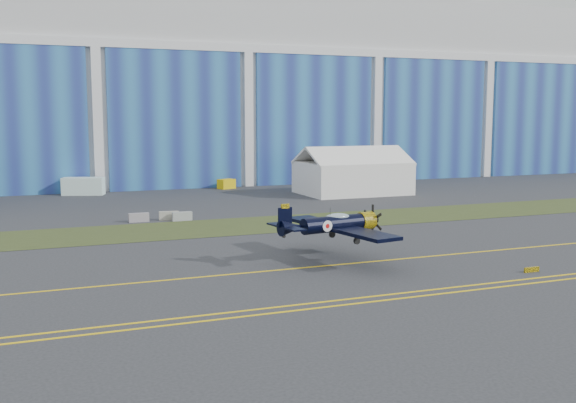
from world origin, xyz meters
name	(u,v)px	position (x,y,z in m)	size (l,w,h in m)	color
ground	(176,263)	(0.00, 0.00, 0.00)	(260.00, 260.00, 0.00)	#323438
grass_median	(143,232)	(0.00, 14.00, 0.02)	(260.00, 10.00, 0.02)	#475128
hangar	(82,90)	(0.00, 71.79, 14.96)	(220.00, 45.70, 30.00)	silver
taxiway_centreline	(193,278)	(0.00, -5.00, 0.01)	(200.00, 0.20, 0.02)	yellow
edge_line_near	(236,317)	(0.00, -14.50, 0.01)	(80.00, 0.20, 0.02)	yellow
edge_line_far	(230,312)	(0.00, -13.50, 0.01)	(80.00, 0.20, 0.02)	yellow
guard_board_right	(532,270)	(22.00, -12.00, 0.17)	(1.20, 0.15, 0.35)	yellow
warbird	(333,224)	(10.99, -3.46, 2.73)	(11.55, 13.21, 3.50)	black
tent	(352,170)	(32.06, 34.45, 3.29)	(14.14, 10.35, 6.57)	white
shipping_container	(83,186)	(-2.45, 46.66, 1.18)	(5.43, 2.17, 2.35)	silver
tug	(226,184)	(17.76, 46.92, 0.70)	(2.41, 1.50, 1.40)	yellow
barrier_a	(139,218)	(0.61, 20.17, 0.45)	(2.00, 0.60, 0.90)	gray
barrier_b	(182,216)	(4.86, 19.39, 0.45)	(2.00, 0.60, 0.90)	#90979A
barrier_c	(169,216)	(3.70, 20.29, 0.45)	(2.00, 0.60, 0.90)	#9E9D90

